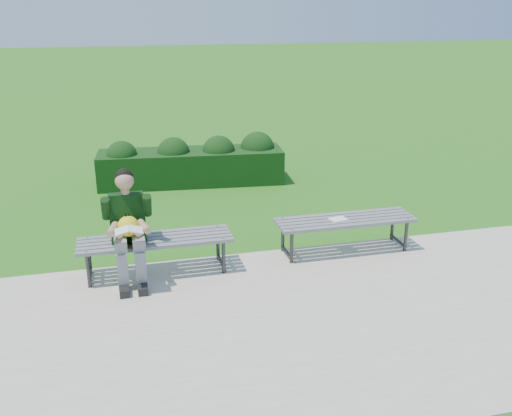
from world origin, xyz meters
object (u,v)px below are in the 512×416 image
(seated_boy, at_px, (128,224))
(paper_sheet, at_px, (338,219))
(bench_left, at_px, (156,242))
(bench_right, at_px, (345,222))
(hedge, at_px, (195,162))

(seated_boy, bearing_deg, paper_sheet, 3.53)
(bench_left, relative_size, seated_boy, 1.37)
(seated_boy, distance_m, paper_sheet, 2.65)
(bench_right, height_order, seated_boy, seated_boy)
(hedge, height_order, seated_boy, seated_boy)
(hedge, relative_size, paper_sheet, 13.49)
(hedge, distance_m, paper_sheet, 3.78)
(hedge, bearing_deg, paper_sheet, -69.12)
(bench_right, xyz_separation_m, paper_sheet, (-0.10, 0.00, 0.06))
(bench_right, xyz_separation_m, seated_boy, (-2.73, -0.16, 0.30))
(seated_boy, relative_size, paper_sheet, 5.32)
(seated_boy, bearing_deg, bench_left, 17.49)
(hedge, distance_m, bench_right, 3.81)
(bench_left, bearing_deg, hedge, 74.67)
(bench_right, relative_size, seated_boy, 1.37)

